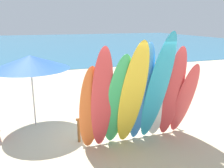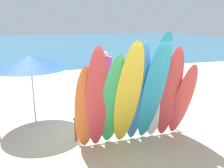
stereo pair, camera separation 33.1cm
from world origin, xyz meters
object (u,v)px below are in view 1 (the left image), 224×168
at_px(surfboard_blue_4, 141,95).
at_px(surfboard_green_2, 117,103).
at_px(surfboard_orange_0, 90,110).
at_px(surfboard_yellow_3, 132,97).
at_px(surfboard_teal_5, 157,90).
at_px(beachgoer_by_water, 156,80).
at_px(surfboard_red_8, 184,100).
at_px(surfboard_red_1, 102,101).
at_px(surfboard_red_7, 172,94).
at_px(beachgoer_midbeach, 103,70).
at_px(surfboard_white_6, 160,96).
at_px(beach_umbrella, 30,62).
at_px(surfboard_rack, 129,116).

bearing_deg(surfboard_blue_4, surfboard_green_2, -175.57).
distance_m(surfboard_orange_0, surfboard_yellow_3, 0.97).
bearing_deg(surfboard_teal_5, beachgoer_by_water, 57.04).
height_order(surfboard_green_2, surfboard_yellow_3, surfboard_yellow_3).
bearing_deg(surfboard_green_2, surfboard_orange_0, 168.37).
xyz_separation_m(surfboard_teal_5, surfboard_red_8, (0.87, 0.13, -0.37)).
bearing_deg(surfboard_teal_5, surfboard_red_1, 174.65).
relative_size(surfboard_blue_4, surfboard_teal_5, 0.91).
distance_m(surfboard_yellow_3, surfboard_blue_4, 0.30).
relative_size(surfboard_red_7, beachgoer_by_water, 1.62).
xyz_separation_m(surfboard_red_8, beachgoer_midbeach, (-0.78, 4.24, 0.01)).
bearing_deg(surfboard_white_6, beachgoer_by_water, 68.18).
distance_m(surfboard_red_7, beach_umbrella, 3.83).
distance_m(surfboard_blue_4, beachgoer_by_water, 3.08).
xyz_separation_m(surfboard_red_1, surfboard_green_2, (0.37, 0.03, -0.08)).
distance_m(surfboard_white_6, beach_umbrella, 3.57).
xyz_separation_m(surfboard_red_1, surfboard_yellow_3, (0.68, -0.07, 0.05)).
bearing_deg(surfboard_red_7, surfboard_blue_4, -172.97).
bearing_deg(surfboard_white_6, surfboard_green_2, -169.28).
bearing_deg(beachgoer_midbeach, beachgoer_by_water, -85.73).
height_order(surfboard_blue_4, beachgoer_by_water, surfboard_blue_4).
height_order(surfboard_red_8, beach_umbrella, beach_umbrella).
distance_m(surfboard_red_7, surfboard_red_8, 0.44).
height_order(surfboard_red_1, surfboard_blue_4, surfboard_blue_4).
relative_size(surfboard_rack, surfboard_teal_5, 0.98).
xyz_separation_m(surfboard_red_7, surfboard_red_8, (0.38, 0.03, -0.21)).
height_order(surfboard_yellow_3, surfboard_white_6, surfboard_yellow_3).
relative_size(surfboard_orange_0, beachgoer_midbeach, 1.22).
relative_size(surfboard_green_2, surfboard_yellow_3, 0.90).
distance_m(surfboard_rack, surfboard_white_6, 1.02).
bearing_deg(surfboard_blue_4, surfboard_teal_5, -10.36).
xyz_separation_m(surfboard_green_2, surfboard_red_7, (1.42, 0.03, 0.04)).
relative_size(surfboard_blue_4, surfboard_white_6, 1.10).
height_order(surfboard_red_7, surfboard_red_8, surfboard_red_7).
bearing_deg(surfboard_green_2, surfboard_red_1, -178.69).
xyz_separation_m(surfboard_red_1, beachgoer_by_water, (2.76, 2.51, -0.35)).
distance_m(surfboard_yellow_3, surfboard_red_7, 1.12).
bearing_deg(surfboard_rack, surfboard_blue_4, -90.08).
distance_m(surfboard_teal_5, beachgoer_by_water, 2.98).
xyz_separation_m(beachgoer_by_water, beachgoer_midbeach, (-1.36, 1.81, 0.12)).
distance_m(surfboard_red_8, beachgoer_midbeach, 4.31).
distance_m(surfboard_orange_0, beach_umbrella, 2.45).
bearing_deg(surfboard_green_2, surfboard_teal_5, -6.84).
bearing_deg(surfboard_teal_5, surfboard_orange_0, 170.47).
bearing_deg(surfboard_rack, surfboard_teal_5, -64.08).
height_order(surfboard_rack, surfboard_green_2, surfboard_green_2).
bearing_deg(surfboard_rack, beach_umbrella, 147.82).
bearing_deg(surfboard_blue_4, beachgoer_midbeach, 86.98).
bearing_deg(surfboard_green_2, beach_umbrella, 126.61).
height_order(surfboard_blue_4, surfboard_teal_5, surfboard_teal_5).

